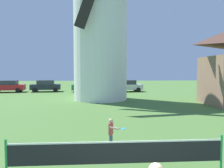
# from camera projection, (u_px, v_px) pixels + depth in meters

# --- Properties ---
(windmill) EXTENTS (10.34, 5.90, 16.59)m
(windmill) POSITION_uv_depth(u_px,v_px,m) (100.00, 19.00, 21.20)
(windmill) COLOR white
(windmill) RESTS_ON ground_plane
(tennis_net) EXTENTS (5.67, 0.06, 1.10)m
(tennis_net) POSITION_uv_depth(u_px,v_px,m) (117.00, 153.00, 5.70)
(tennis_net) COLOR #238E4C
(tennis_net) RESTS_ON ground_plane
(player_far) EXTENTS (0.65, 0.59, 1.07)m
(player_far) POSITION_uv_depth(u_px,v_px,m) (112.00, 131.00, 8.03)
(player_far) COLOR slate
(player_far) RESTS_ON ground_plane
(parked_car_red) EXTENTS (4.37, 2.24, 1.56)m
(parked_car_red) POSITION_uv_depth(u_px,v_px,m) (8.00, 86.00, 28.99)
(parked_car_red) COLOR red
(parked_car_red) RESTS_ON ground_plane
(parked_car_black) EXTENTS (4.09, 2.26, 1.56)m
(parked_car_black) POSITION_uv_depth(u_px,v_px,m) (46.00, 86.00, 29.78)
(parked_car_black) COLOR #1E232D
(parked_car_black) RESTS_ON ground_plane
(parked_car_green) EXTENTS (3.98, 2.10, 1.56)m
(parked_car_green) POSITION_uv_depth(u_px,v_px,m) (86.00, 86.00, 29.49)
(parked_car_green) COLOR #1E6638
(parked_car_green) RESTS_ON ground_plane
(parked_car_silver) EXTENTS (4.27, 2.21, 1.56)m
(parked_car_silver) POSITION_uv_depth(u_px,v_px,m) (127.00, 86.00, 29.85)
(parked_car_silver) COLOR silver
(parked_car_silver) RESTS_ON ground_plane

